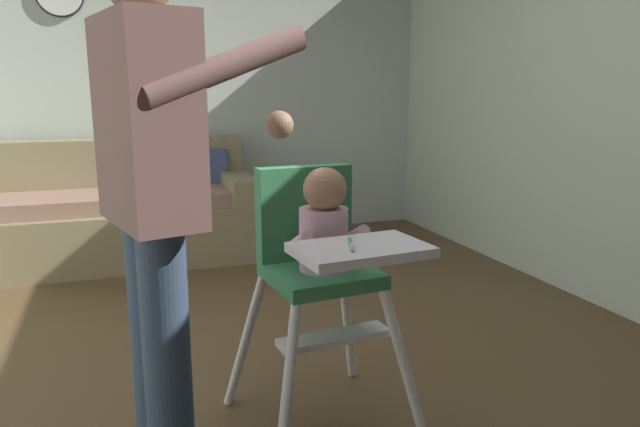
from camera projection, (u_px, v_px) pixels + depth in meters
name	position (u px, v px, depth m)	size (l,w,h in m)	color
ground	(260.00, 402.00, 2.42)	(5.76, 7.10, 0.10)	brown
wall_far	(178.00, 86.00, 4.71)	(4.96, 0.06, 2.52)	beige
wall_right	(629.00, 83.00, 3.10)	(0.06, 6.10, 2.52)	beige
couch	(112.00, 215.00, 4.24)	(2.05, 0.86, 0.86)	#807251
high_chair	(321.00, 248.00, 2.04)	(0.66, 0.77, 0.97)	white
adult_standing	(153.00, 200.00, 1.68)	(0.59, 0.49, 1.61)	#2F4058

